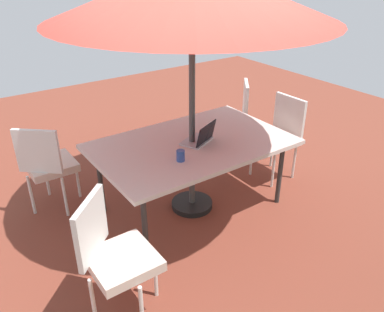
{
  "coord_description": "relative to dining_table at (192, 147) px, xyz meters",
  "views": [
    {
      "loc": [
        2.03,
        2.89,
        2.45
      ],
      "look_at": [
        0.0,
        0.0,
        0.62
      ],
      "focal_mm": 36.8,
      "sensor_mm": 36.0,
      "label": 1
    }
  ],
  "objects": [
    {
      "name": "cup",
      "position": [
        0.31,
        0.26,
        0.1
      ],
      "size": [
        0.08,
        0.08,
        0.1
      ],
      "primitive_type": "cylinder",
      "color": "#334C99",
      "rests_on": "dining_table"
    },
    {
      "name": "chair_west",
      "position": [
        -1.24,
        0.02,
        -0.17
      ],
      "size": [
        0.46,
        0.46,
        0.98
      ],
      "rotation": [
        0.0,
        0.0,
        1.59
      ],
      "color": "beige",
      "rests_on": "ground_plane"
    },
    {
      "name": "ground_plane",
      "position": [
        0.0,
        0.0,
        -0.73
      ],
      "size": [
        10.0,
        10.0,
        0.02
      ],
      "primitive_type": "cube",
      "color": "brown"
    },
    {
      "name": "dining_table",
      "position": [
        0.0,
        0.0,
        0.0
      ],
      "size": [
        1.94,
        1.23,
        0.77
      ],
      "color": "silver",
      "rests_on": "ground_plane"
    },
    {
      "name": "chair_southeast",
      "position": [
        1.22,
        -0.82,
        -0.17
      ],
      "size": [
        0.58,
        0.59,
        0.98
      ],
      "rotation": [
        0.0,
        0.0,
        5.57
      ],
      "color": "beige",
      "rests_on": "ground_plane"
    },
    {
      "name": "laptop",
      "position": [
        -0.06,
        0.05,
        0.09
      ],
      "size": [
        0.39,
        0.36,
        0.21
      ],
      "rotation": [
        0.0,
        0.0,
        0.43
      ],
      "color": "#B7B7BC",
      "rests_on": "dining_table"
    },
    {
      "name": "chair_northeast",
      "position": [
        1.25,
        0.8,
        -0.17
      ],
      "size": [
        0.59,
        0.59,
        0.98
      ],
      "rotation": [
        0.0,
        0.0,
        3.91
      ],
      "color": "beige",
      "rests_on": "ground_plane"
    },
    {
      "name": "chair_southwest",
      "position": [
        -1.21,
        -0.77,
        -0.17
      ],
      "size": [
        0.58,
        0.58,
        0.98
      ],
      "rotation": [
        0.0,
        0.0,
        0.89
      ],
      "color": "beige",
      "rests_on": "ground_plane"
    }
  ]
}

